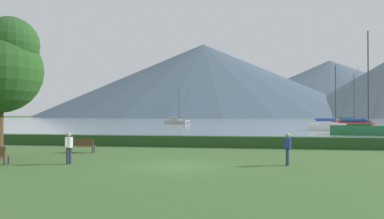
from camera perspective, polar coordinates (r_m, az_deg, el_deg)
ground_plane at (r=18.73m, az=-2.52°, el=-8.67°), size 1000.00×1000.00×0.00m
harbor_water at (r=155.23m, az=7.75°, el=-1.65°), size 320.00×246.00×0.00m
hedge_line at (r=29.49m, az=1.82°, el=-4.91°), size 80.00×1.20×0.87m
sailboat_slip_0 at (r=50.95m, az=24.79°, el=-2.72°), size 8.87×4.37×12.92m
sailboat_slip_1 at (r=95.69m, az=-2.26°, el=-1.89°), size 7.35×4.04×9.61m
sailboat_slip_5 at (r=85.06m, az=23.21°, el=-1.91°), size 8.75×3.22×11.07m
sailboat_slip_6 at (r=61.70m, az=20.67°, el=-2.44°), size 8.33×3.52×10.22m
park_bench_under_tree at (r=26.24m, az=-16.57°, el=-5.18°), size 1.80×0.53×0.95m
person_seated_viewer at (r=20.43m, az=-18.32°, el=-5.22°), size 0.36×0.56×1.65m
person_standing_walker at (r=19.49m, az=14.38°, el=-5.45°), size 0.36×0.55×1.65m
park_tree at (r=23.82m, az=-27.17°, el=6.02°), size 4.84×4.84×8.09m
distant_hill_central_peak at (r=428.83m, az=20.34°, el=3.04°), size 281.88×281.88×60.49m
distant_hill_far_shoulder at (r=361.23m, az=1.75°, el=4.46°), size 309.04×309.04×70.15m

